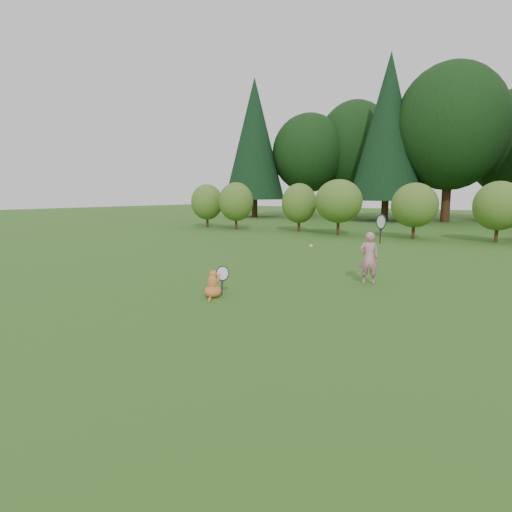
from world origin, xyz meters
The scene contains 6 objects.
ground centered at (0.00, 0.00, 0.00)m, with size 100.00×100.00×0.00m, color #2E4F16.
shrub_row centered at (0.00, 13.00, 1.40)m, with size 28.00×3.00×2.80m, color #436B21, non-canonical shape.
woodland_backdrop centered at (0.00, 23.00, 7.50)m, with size 48.00×10.00×15.00m, color black, non-canonical shape.
child centered at (1.99, 2.64, 0.61)m, with size 0.68×0.43×1.75m.
cat centered at (-0.05, -0.30, 0.28)m, with size 0.48×0.82×0.73m.
tennis_ball centered at (1.39, 1.01, 0.97)m, with size 0.07×0.07×0.07m.
Camera 1 is at (5.35, -6.50, 2.02)m, focal length 30.00 mm.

